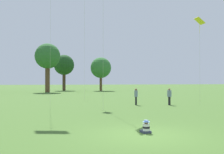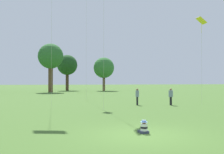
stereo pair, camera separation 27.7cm
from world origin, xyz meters
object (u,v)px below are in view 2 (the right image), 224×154
at_px(person_standing_1, 171,95).
at_px(distant_tree_1, 104,68).
at_px(person_standing_2, 137,95).
at_px(distant_tree_0, 67,65).
at_px(seated_toddler, 144,128).
at_px(distant_tree_3, 51,57).
at_px(kite_0, 201,23).

bearing_deg(person_standing_1, distant_tree_1, 106.15).
distance_m(person_standing_1, distant_tree_1, 36.43).
height_order(person_standing_2, distant_tree_0, distant_tree_0).
distance_m(distant_tree_0, distant_tree_1, 8.89).
bearing_deg(person_standing_1, seated_toddler, -102.78).
distance_m(seated_toddler, distant_tree_1, 48.54).
xyz_separation_m(seated_toddler, person_standing_2, (3.47, 12.41, 0.68)).
height_order(seated_toddler, person_standing_1, person_standing_1).
distance_m(seated_toddler, person_standing_2, 12.91).
bearing_deg(distant_tree_0, seated_toddler, -88.04).
height_order(seated_toddler, distant_tree_3, distant_tree_3).
distance_m(distant_tree_1, distant_tree_3, 12.83).
bearing_deg(distant_tree_1, distant_tree_3, -155.90).
bearing_deg(distant_tree_3, person_standing_1, -69.34).
relative_size(person_standing_1, kite_0, 0.19).
bearing_deg(person_standing_2, distant_tree_1, 138.54).
xyz_separation_m(seated_toddler, distant_tree_0, (-1.76, 51.48, 5.65)).
distance_m(person_standing_1, distant_tree_0, 40.92).
distance_m(person_standing_2, distant_tree_0, 39.73).
relative_size(person_standing_2, distant_tree_3, 0.16).
xyz_separation_m(kite_0, distant_tree_0, (-11.58, 39.27, -1.89)).
relative_size(kite_0, distant_tree_3, 0.86).
relative_size(kite_0, distant_tree_1, 1.10).
distance_m(person_standing_1, distant_tree_3, 33.68).
bearing_deg(kite_0, distant_tree_3, 73.30).
xyz_separation_m(distant_tree_0, distant_tree_3, (-3.50, -8.79, 1.11)).
bearing_deg(distant_tree_3, kite_0, -63.67).
xyz_separation_m(person_standing_1, kite_0, (3.40, 0.52, 6.87)).
relative_size(seated_toddler, distant_tree_0, 0.07).
distance_m(kite_0, distant_tree_1, 35.93).
bearing_deg(distant_tree_0, person_standing_1, -78.38).
height_order(person_standing_1, distant_tree_1, distant_tree_1).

